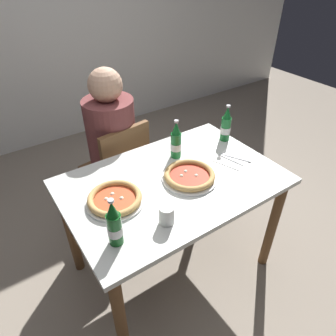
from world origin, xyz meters
name	(u,v)px	position (x,y,z in m)	size (l,w,h in m)	color
ground_plane	(172,264)	(0.00, 0.00, 0.00)	(8.00, 8.00, 0.00)	gray
back_wall_tiled	(39,13)	(0.00, 2.20, 1.30)	(7.00, 0.10, 2.60)	white
dining_table_main	(173,195)	(0.00, 0.00, 0.64)	(1.20, 0.80, 0.75)	silver
chair_behind_table	(119,168)	(-0.05, 0.61, 0.48)	(0.45, 0.45, 0.85)	brown
diner_seated	(114,154)	(-0.06, 0.66, 0.58)	(0.34, 0.34, 1.21)	#2D3342
pizza_margherita_near	(115,199)	(-0.35, 0.01, 0.77)	(0.30, 0.30, 0.04)	white
pizza_marinara_far	(190,176)	(0.08, -0.04, 0.77)	(0.31, 0.31, 0.04)	white
beer_bottle_left	(114,225)	(-0.46, -0.22, 0.85)	(0.07, 0.07, 0.25)	#14591E
beer_bottle_center	(176,142)	(0.15, 0.18, 0.85)	(0.07, 0.07, 0.25)	#196B2D
beer_bottle_right	(226,126)	(0.53, 0.16, 0.85)	(0.07, 0.07, 0.25)	#196B2D
napkin_with_cutlery	(233,159)	(0.42, -0.04, 0.75)	(0.23, 0.23, 0.01)	white
paper_cup	(167,215)	(-0.21, -0.25, 0.80)	(0.07, 0.07, 0.10)	white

